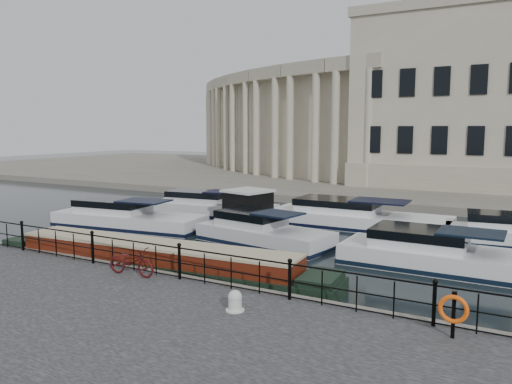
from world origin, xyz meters
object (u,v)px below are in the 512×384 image
mooring_bollard (235,301)px  harbour_hut (248,210)px  narrowboat (154,264)px  bicycle (131,261)px  life_ring_post (453,310)px

mooring_bollard → harbour_hut: harbour_hut is taller
narrowboat → bicycle: bearing=-73.1°
narrowboat → life_ring_post: bearing=-15.2°
narrowboat → harbour_hut: (-1.32, 9.41, 0.59)m
bicycle → mooring_bollard: 4.89m
life_ring_post → narrowboat: bearing=169.0°
mooring_bollard → life_ring_post: 5.53m
life_ring_post → harbour_hut: harbour_hut is taller
life_ring_post → narrowboat: life_ring_post is taller
mooring_bollard → life_ring_post: life_ring_post is taller
narrowboat → harbour_hut: harbour_hut is taller
life_ring_post → mooring_bollard: bearing=-170.1°
bicycle → life_ring_post: bearing=-93.2°
mooring_bollard → life_ring_post: size_ratio=0.51×
harbour_hut → narrowboat: bearing=-68.1°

